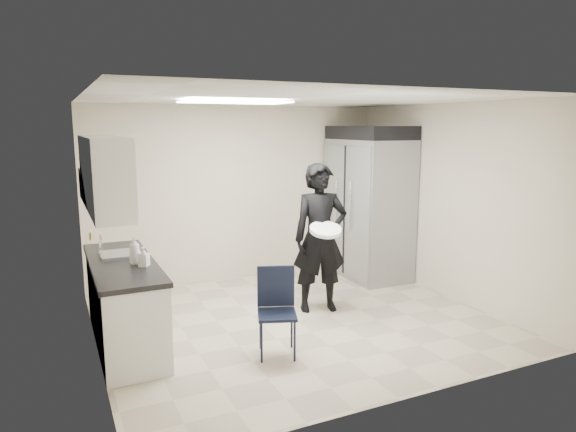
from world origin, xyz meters
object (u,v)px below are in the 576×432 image
commercial_fridge (368,209)px  lower_counter (125,305)px  man_tuxedo (320,238)px  folding_chair (277,315)px

commercial_fridge → lower_counter: bearing=-164.1°
commercial_fridge → man_tuxedo: size_ratio=1.13×
folding_chair → man_tuxedo: man_tuxedo is taller
commercial_fridge → man_tuxedo: (-1.41, -1.04, -0.12)m
commercial_fridge → folding_chair: bearing=-140.2°
commercial_fridge → folding_chair: 3.22m
lower_counter → commercial_fridge: size_ratio=0.90×
man_tuxedo → commercial_fridge: bearing=50.3°
lower_counter → folding_chair: folding_chair is taller
commercial_fridge → man_tuxedo: 1.75m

